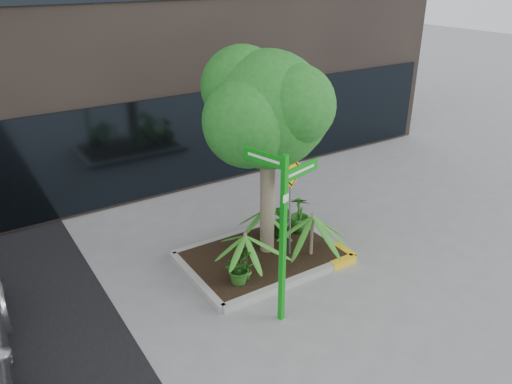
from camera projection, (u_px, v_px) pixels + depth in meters
ground at (263, 269)px, 10.37m from camera, size 80.00×80.00×0.00m
planter at (265, 256)px, 10.65m from camera, size 3.35×2.36×0.15m
tree at (268, 110)px, 9.54m from camera, size 2.95×2.62×4.43m
palm_front at (313, 216)px, 10.26m from camera, size 1.09×1.09×1.21m
palm_left at (245, 236)px, 9.67m from camera, size 0.99×0.99×1.10m
palm_back at (264, 210)px, 10.86m from camera, size 0.89×0.89×0.99m
shrub_a at (238, 267)px, 9.56m from camera, size 0.79×0.79×0.66m
shrub_b at (300, 214)px, 11.38m from camera, size 0.69×0.69×0.87m
shrub_c at (246, 264)px, 9.66m from camera, size 0.48×0.48×0.65m
shrub_d at (283, 221)px, 11.14m from camera, size 0.51×0.51×0.81m
street_sign_post at (283, 221)px, 8.20m from camera, size 1.07×0.90×3.13m
cattle_sign at (291, 190)px, 10.04m from camera, size 0.67×0.17×2.21m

